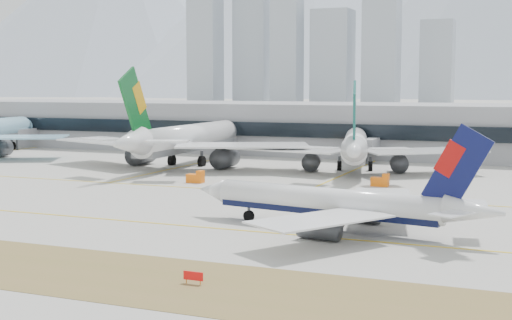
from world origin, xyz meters
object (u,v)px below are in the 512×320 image
at_px(taxiing_airliner, 337,204).
at_px(widebody_cathay, 355,147).
at_px(widebody_eva, 184,140).
at_px(terminal, 353,128).

distance_m(taxiing_airliner, widebody_cathay, 71.72).
relative_size(taxiing_airliner, widebody_eva, 0.67).
xyz_separation_m(widebody_eva, widebody_cathay, (42.67, 6.13, -0.83)).
bearing_deg(taxiing_airliner, terminal, -66.85).
distance_m(widebody_eva, widebody_cathay, 43.11).
bearing_deg(terminal, taxiing_airliner, -76.64).
relative_size(taxiing_airliner, terminal, 0.17).
height_order(taxiing_airliner, terminal, taxiing_airliner).
height_order(taxiing_airliner, widebody_eva, widebody_eva).
height_order(widebody_eva, terminal, widebody_eva).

